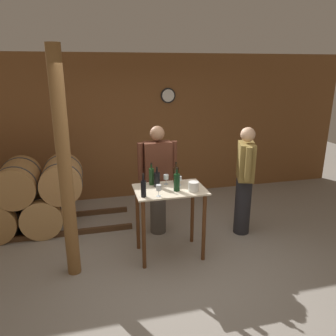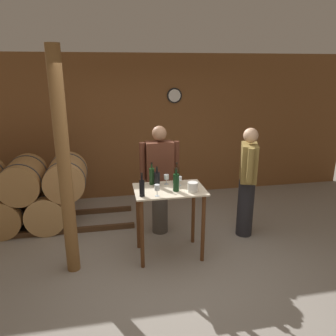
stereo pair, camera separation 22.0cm
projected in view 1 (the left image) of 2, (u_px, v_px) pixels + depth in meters
The scene contains 16 objects.
ground_plane at pixel (178, 273), 4.09m from camera, with size 14.00×14.00×0.00m, color gray.
back_wall at pixel (140, 128), 6.20m from camera, with size 8.40×0.08×2.70m.
barrel_rack at pixel (9, 199), 4.94m from camera, with size 3.92×0.82×1.13m.
tasting_table at pixel (170, 205), 4.29m from camera, with size 0.91×0.60×0.95m.
wooden_post at pixel (65, 169), 3.71m from camera, with size 0.16×0.16×2.70m.
wine_bottle_far_left at pixel (143, 188), 3.93m from camera, with size 0.06×0.06×0.30m.
wine_bottle_left at pixel (151, 176), 4.33m from camera, with size 0.07×0.07×0.30m.
wine_bottle_center at pixel (157, 179), 4.27m from camera, with size 0.08×0.08×0.27m.
wine_bottle_right at pixel (177, 182), 4.12m from camera, with size 0.08×0.08×0.31m.
wine_bottle_far_right at pixel (176, 174), 4.43m from camera, with size 0.08×0.08×0.29m.
wine_glass_near_left at pixel (159, 188), 3.95m from camera, with size 0.07×0.07×0.15m.
wine_glass_near_center at pixel (166, 177), 4.35m from camera, with size 0.07×0.07×0.14m.
wine_glass_near_right at pixel (179, 179), 4.32m from camera, with size 0.07×0.07×0.13m.
ice_bucket at pixel (193, 187), 4.12m from camera, with size 0.13×0.13×0.12m.
person_host at pixel (158, 178), 4.85m from camera, with size 0.59×0.24×1.66m.
person_visitor_with_scarf at pixel (245, 179), 4.84m from camera, with size 0.34×0.56×1.65m.
Camera 1 is at (-0.97, -3.38, 2.46)m, focal length 35.00 mm.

